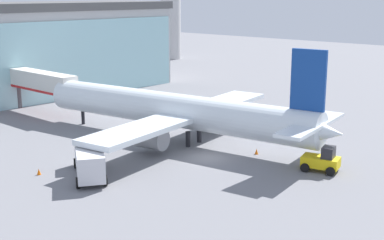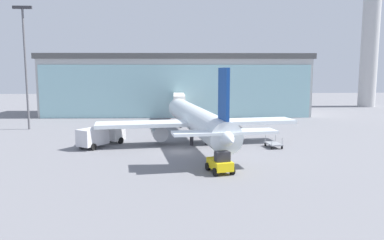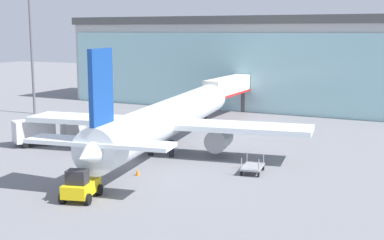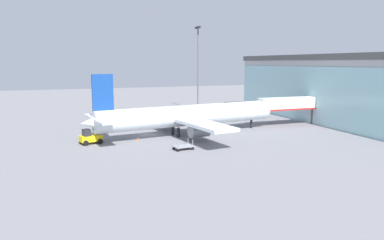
% 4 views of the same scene
% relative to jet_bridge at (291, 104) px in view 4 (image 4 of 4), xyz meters
% --- Properties ---
extents(ground, '(240.00, 240.00, 0.00)m').
position_rel_jet_bridge_xyz_m(ground, '(-0.40, -28.68, -4.16)').
color(ground, slate).
extents(terminal_building, '(61.22, 17.62, 13.94)m').
position_rel_jet_bridge_xyz_m(terminal_building, '(-0.41, 12.84, 2.81)').
color(terminal_building, '#ABABAB').
rests_on(terminal_building, ground).
extents(jet_bridge, '(2.38, 14.06, 5.53)m').
position_rel_jet_bridge_xyz_m(jet_bridge, '(0.00, 0.00, 0.00)').
color(jet_bridge, silver).
rests_on(jet_bridge, ground).
extents(apron_light_mast, '(3.20, 0.40, 21.07)m').
position_rel_jet_bridge_xyz_m(apron_light_mast, '(-26.57, -9.13, 8.16)').
color(apron_light_mast, '#59595E').
rests_on(apron_light_mast, ground).
extents(airplane, '(28.31, 36.21, 10.58)m').
position_rel_jet_bridge_xyz_m(airplane, '(2.00, -22.81, -0.87)').
color(airplane, white).
rests_on(airplane, ground).
extents(catering_truck, '(5.94, 7.26, 2.65)m').
position_rel_jet_bridge_xyz_m(catering_truck, '(-11.25, -24.84, -2.70)').
color(catering_truck, silver).
rests_on(catering_truck, ground).
extents(baggage_cart, '(1.94, 2.98, 1.50)m').
position_rel_jet_bridge_xyz_m(baggage_cart, '(12.13, -26.91, -3.66)').
color(baggage_cart, gray).
rests_on(baggage_cart, ground).
extents(pushback_tug, '(2.82, 3.54, 2.30)m').
position_rel_jet_bridge_xyz_m(pushback_tug, '(3.36, -38.87, -3.19)').
color(pushback_tug, yellow).
rests_on(pushback_tug, ground).
extents(safety_cone_nose, '(0.36, 0.36, 0.55)m').
position_rel_jet_bridge_xyz_m(safety_cone_nose, '(3.75, -31.64, -3.89)').
color(safety_cone_nose, orange).
rests_on(safety_cone_nose, ground).
extents(safety_cone_wingtip, '(0.36, 0.36, 0.55)m').
position_rel_jet_bridge_xyz_m(safety_cone_wingtip, '(-13.79, -21.01, -3.89)').
color(safety_cone_wingtip, orange).
rests_on(safety_cone_wingtip, ground).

